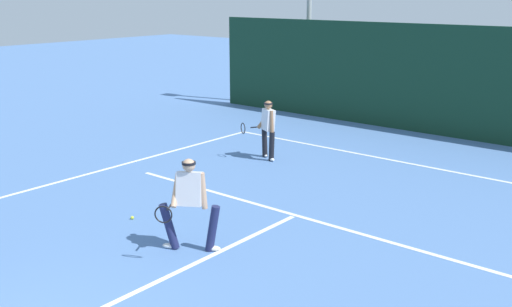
# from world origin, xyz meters

# --- Properties ---
(court_line_baseline_far) EXTENTS (10.85, 0.10, 0.01)m
(court_line_baseline_far) POSITION_xyz_m (0.00, 11.27, 0.00)
(court_line_baseline_far) COLOR white
(court_line_baseline_far) RESTS_ON ground_plane
(court_line_service) EXTENTS (8.84, 0.10, 0.01)m
(court_line_service) POSITION_xyz_m (0.00, 6.49, 0.00)
(court_line_service) COLOR white
(court_line_service) RESTS_ON ground_plane
(court_line_centre) EXTENTS (0.10, 6.40, 0.01)m
(court_line_centre) POSITION_xyz_m (0.00, 3.20, 0.00)
(court_line_centre) COLOR white
(court_line_centre) RESTS_ON ground_plane
(player_near) EXTENTS (0.97, 1.06, 1.60)m
(player_near) POSITION_xyz_m (-0.43, 4.07, 0.88)
(player_near) COLOR #1E234C
(player_near) RESTS_ON ground_plane
(player_far) EXTENTS (0.99, 0.80, 1.54)m
(player_far) POSITION_xyz_m (-2.94, 9.33, 0.84)
(player_far) COLOR black
(player_far) RESTS_ON ground_plane
(tennis_ball_extra) EXTENTS (0.07, 0.07, 0.07)m
(tennis_ball_extra) POSITION_xyz_m (-2.29, 4.33, 0.03)
(tennis_ball_extra) COLOR #D1E033
(tennis_ball_extra) RESTS_ON ground_plane
(back_fence_windscreen) EXTENTS (18.09, 0.12, 3.30)m
(back_fence_windscreen) POSITION_xyz_m (0.00, 14.73, 1.65)
(back_fence_windscreen) COLOR #143624
(back_fence_windscreen) RESTS_ON ground_plane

